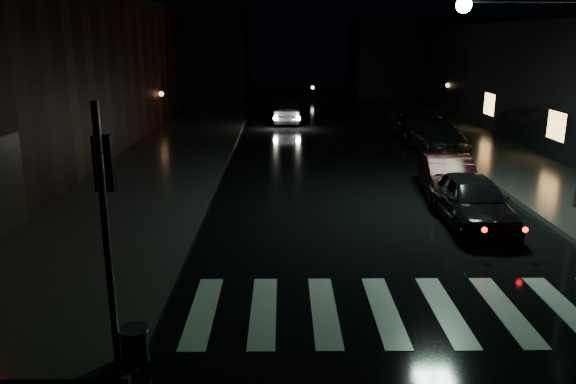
{
  "coord_description": "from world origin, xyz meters",
  "views": [
    {
      "loc": [
        0.39,
        -9.57,
        5.22
      ],
      "look_at": [
        0.51,
        3.55,
        1.6
      ],
      "focal_mm": 35.0,
      "sensor_mm": 36.0,
      "label": 1
    }
  ],
  "objects_px": {
    "parked_car_c": "(434,134)",
    "parked_car_b": "(448,177)",
    "parked_car_a": "(472,201)",
    "parked_car_d": "(421,128)",
    "oncoming_car": "(286,111)"
  },
  "relations": [
    {
      "from": "parked_car_c",
      "to": "parked_car_b",
      "type": "bearing_deg",
      "value": -105.94
    },
    {
      "from": "parked_car_a",
      "to": "parked_car_d",
      "type": "height_order",
      "value": "parked_car_a"
    },
    {
      "from": "parked_car_b",
      "to": "oncoming_car",
      "type": "distance_m",
      "value": 17.94
    },
    {
      "from": "parked_car_a",
      "to": "parked_car_c",
      "type": "height_order",
      "value": "parked_car_c"
    },
    {
      "from": "parked_car_a",
      "to": "parked_car_d",
      "type": "bearing_deg",
      "value": 83.33
    },
    {
      "from": "parked_car_b",
      "to": "oncoming_car",
      "type": "height_order",
      "value": "oncoming_car"
    },
    {
      "from": "parked_car_c",
      "to": "oncoming_car",
      "type": "distance_m",
      "value": 11.3
    },
    {
      "from": "parked_car_b",
      "to": "parked_car_c",
      "type": "height_order",
      "value": "parked_car_c"
    },
    {
      "from": "parked_car_d",
      "to": "parked_car_b",
      "type": "bearing_deg",
      "value": -95.98
    },
    {
      "from": "parked_car_a",
      "to": "parked_car_b",
      "type": "height_order",
      "value": "parked_car_a"
    },
    {
      "from": "parked_car_a",
      "to": "parked_car_d",
      "type": "distance_m",
      "value": 13.83
    },
    {
      "from": "parked_car_a",
      "to": "parked_car_b",
      "type": "xyz_separation_m",
      "value": [
        0.13,
        2.91,
        -0.02
      ]
    },
    {
      "from": "parked_car_b",
      "to": "parked_car_c",
      "type": "bearing_deg",
      "value": 84.22
    },
    {
      "from": "parked_car_a",
      "to": "oncoming_car",
      "type": "relative_size",
      "value": 0.97
    },
    {
      "from": "parked_car_b",
      "to": "parked_car_c",
      "type": "distance_m",
      "value": 8.42
    }
  ]
}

